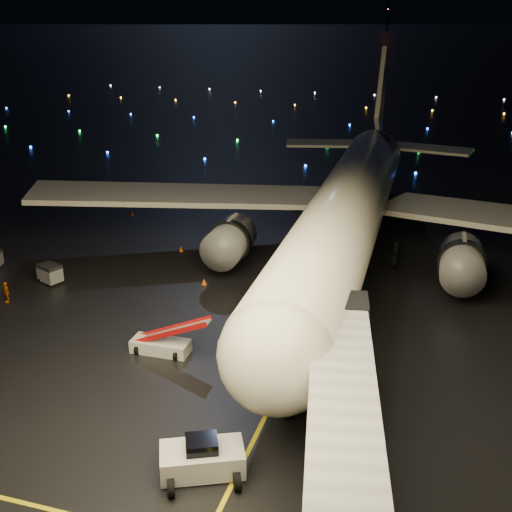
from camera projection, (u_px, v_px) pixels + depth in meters
The scene contains 13 objects.
ground at pixel (414, 58), 307.98m from camera, with size 2000.00×2000.00×0.00m, color black.
lane_centre at pixel (318, 308), 50.24m from camera, with size 0.25×80.00×0.02m, color #D3BE0D.
airliner at pixel (354, 164), 58.03m from camera, with size 62.27×59.15×17.64m, color silver, non-canonical shape.
pushback_tug at pixel (202, 456), 32.07m from camera, with size 4.19×2.20×2.00m, color beige.
belt_loader at pixel (160, 333), 43.29m from camera, with size 5.84×1.59×2.83m, color beige, non-canonical shape.
crew_c at pixel (6, 292), 50.95m from camera, with size 1.02×0.43×1.74m, color orange.
safety_cone_0 at pixel (204, 282), 54.42m from camera, with size 0.47×0.47×0.53m, color #EA5F08.
safety_cone_1 at pixel (215, 260), 59.17m from camera, with size 0.48×0.48×0.55m, color #EA5F08.
safety_cone_2 at pixel (181, 249), 61.92m from camera, with size 0.41×0.41×0.47m, color #EA5F08.
safety_cone_3 at pixel (132, 213), 72.79m from camera, with size 0.42×0.42×0.48m, color #EA5F08.
radio_mast at pixel (389, 0), 705.62m from camera, with size 1.80×1.80×64.00m, color black.
taxiway_lights at pixel (350, 120), 134.69m from camera, with size 164.00×92.00×0.36m, color black, non-canonical shape.
baggage_cart_1 at pixel (50, 274), 54.61m from camera, with size 1.92×1.34×1.63m, color gray.
Camera 1 is at (20.50, -29.88, 21.87)m, focal length 45.00 mm.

